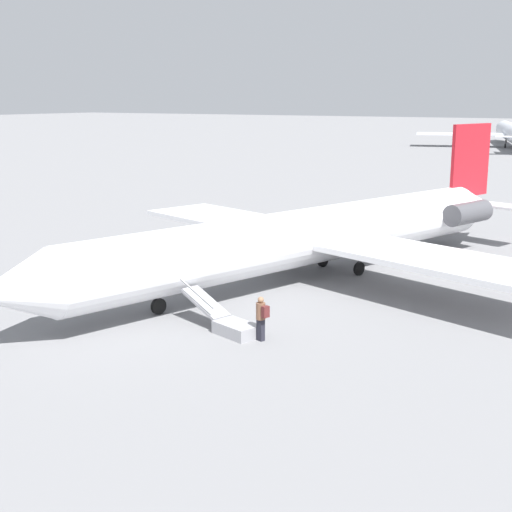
{
  "coord_description": "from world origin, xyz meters",
  "views": [
    {
      "loc": [
        31.64,
        15.98,
        9.12
      ],
      "look_at": [
        4.22,
        -0.38,
        1.99
      ],
      "focal_mm": 50.0,
      "sensor_mm": 36.0,
      "label": 1
    }
  ],
  "objects": [
    {
      "name": "boarding_stairs",
      "position": [
        9.08,
        1.32,
        0.39
      ],
      "size": [
        2.15,
        4.14,
        1.81
      ],
      "rotation": [
        0.0,
        0.0,
        -1.87
      ],
      "color": "#99999E",
      "rests_on": "ground"
    },
    {
      "name": "ground_plane",
      "position": [
        0.0,
        0.0,
        0.0
      ],
      "size": [
        600.0,
        600.0,
        0.0
      ],
      "primitive_type": "plane",
      "color": "slate"
    },
    {
      "name": "passenger",
      "position": [
        9.25,
        2.86,
        1.0
      ],
      "size": [
        0.42,
        0.57,
        1.74
      ],
      "rotation": [
        0.0,
        0.0,
        -1.87
      ],
      "color": "#23232D",
      "rests_on": "ground"
    },
    {
      "name": "airplane_main",
      "position": [
        -1.0,
        0.31,
        2.24
      ],
      "size": [
        33.73,
        26.22,
        7.51
      ],
      "rotation": [
        0.0,
        0.0,
        -0.3
      ],
      "color": "white",
      "rests_on": "ground"
    }
  ]
}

